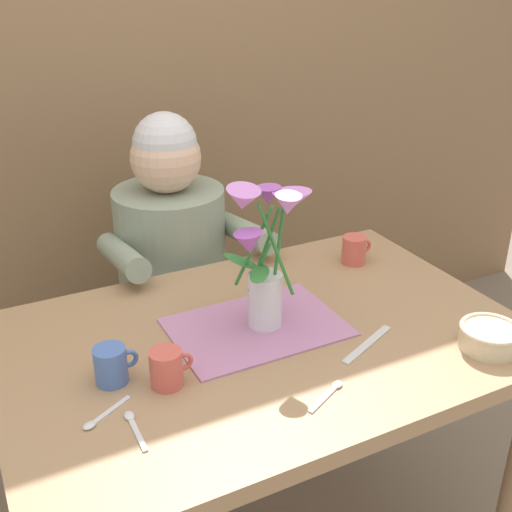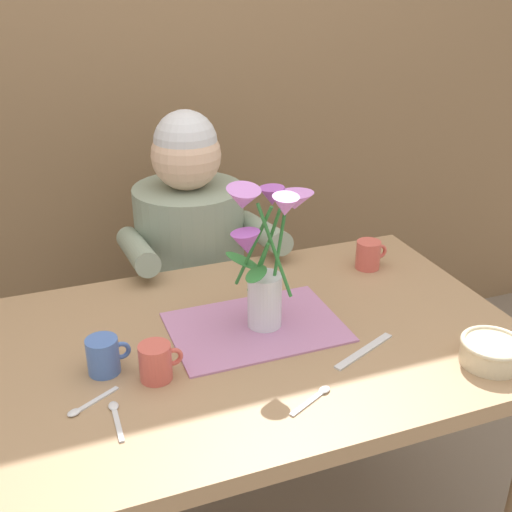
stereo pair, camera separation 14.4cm
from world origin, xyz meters
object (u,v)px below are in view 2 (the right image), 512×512
at_px(flower_vase, 266,250).
at_px(ceramic_mug, 369,255).
at_px(seated_person, 192,286).
at_px(tea_cup, 156,362).
at_px(coffee_cup, 104,355).
at_px(ceramic_bowl, 492,351).
at_px(dinner_knife, 364,351).

distance_m(flower_vase, ceramic_mug, 0.45).
height_order(seated_person, tea_cup, seated_person).
height_order(flower_vase, coffee_cup, flower_vase).
bearing_deg(ceramic_bowl, seated_person, 115.37).
distance_m(seated_person, coffee_cup, 0.76).
bearing_deg(coffee_cup, flower_vase, 7.97).
relative_size(tea_cup, coffee_cup, 1.00).
bearing_deg(tea_cup, ceramic_mug, 24.09).
distance_m(dinner_knife, coffee_cup, 0.56).
height_order(ceramic_bowl, dinner_knife, ceramic_bowl).
height_order(flower_vase, ceramic_mug, flower_vase).
distance_m(seated_person, dinner_knife, 0.81).
relative_size(flower_vase, ceramic_bowl, 2.55).
xyz_separation_m(dinner_knife, tea_cup, (-0.45, 0.07, 0.04)).
relative_size(dinner_knife, tea_cup, 2.04).
bearing_deg(dinner_knife, ceramic_mug, 35.19).
height_order(flower_vase, dinner_knife, flower_vase).
bearing_deg(ceramic_mug, coffee_cup, -162.77).
height_order(tea_cup, coffee_cup, same).
relative_size(ceramic_bowl, ceramic_mug, 1.46).
xyz_separation_m(flower_vase, tea_cup, (-0.29, -0.12, -0.16)).
relative_size(seated_person, dinner_knife, 5.97).
distance_m(seated_person, ceramic_mug, 0.61).
height_order(flower_vase, ceramic_bowl, flower_vase).
height_order(seated_person, dinner_knife, seated_person).
height_order(seated_person, coffee_cup, seated_person).
bearing_deg(ceramic_bowl, coffee_cup, 161.46).
relative_size(ceramic_bowl, tea_cup, 1.46).
relative_size(flower_vase, tea_cup, 3.73).
bearing_deg(dinner_knife, ceramic_bowl, -53.35).
xyz_separation_m(seated_person, dinner_knife, (0.19, -0.76, 0.18)).
distance_m(ceramic_bowl, dinner_knife, 0.27).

